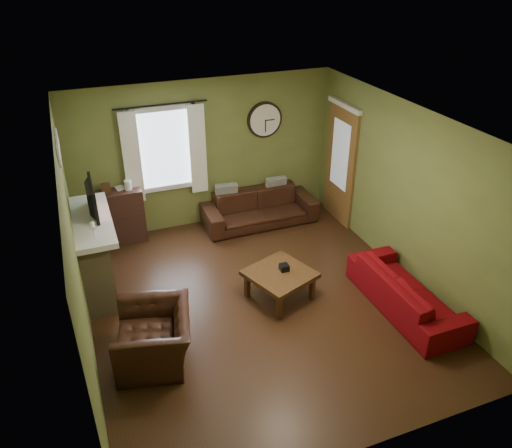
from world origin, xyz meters
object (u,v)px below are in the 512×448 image
object	(u,v)px
sofa_red	(406,291)
coffee_table	(280,285)
bookshelf	(120,217)
sofa_brown	(259,208)
armchair	(154,337)

from	to	relation	value
sofa_red	coffee_table	size ratio (longest dim) A/B	2.35
sofa_red	coffee_table	bearing A→B (deg)	61.36
bookshelf	coffee_table	bearing A→B (deg)	-52.07
bookshelf	sofa_brown	world-z (taller)	bookshelf
armchair	coffee_table	world-z (taller)	armchair
sofa_red	armchair	world-z (taller)	armchair
bookshelf	coffee_table	distance (m)	3.07
bookshelf	sofa_red	xyz separation A→B (m)	(3.43, -3.26, -0.19)
sofa_brown	sofa_red	bearing A→B (deg)	-71.84
armchair	sofa_brown	bearing A→B (deg)	151.20
sofa_brown	coffee_table	world-z (taller)	sofa_brown
sofa_red	coffee_table	xyz separation A→B (m)	(-1.54, 0.84, -0.06)
coffee_table	armchair	bearing A→B (deg)	-163.47
bookshelf	sofa_red	distance (m)	4.73
sofa_brown	coffee_table	size ratio (longest dim) A/B	2.49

